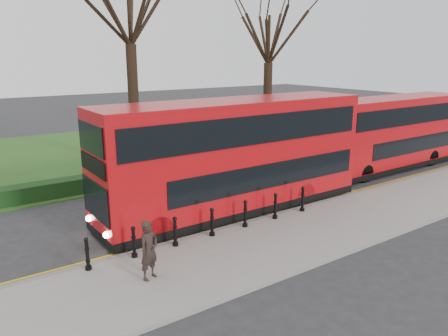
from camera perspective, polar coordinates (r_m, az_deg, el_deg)
ground at (r=17.06m, az=-3.80°, el=-7.70°), size 120.00×120.00×0.00m
pavement at (r=14.75m, az=2.34°, el=-11.09°), size 60.00×4.00×0.15m
kerb at (r=16.24m, az=-1.96°, el=-8.57°), size 60.00×0.25×0.16m
grass_verge at (r=30.38m, az=-18.56°, el=1.63°), size 60.00×18.00×0.06m
hedge at (r=22.73m, az=-12.69°, el=-1.22°), size 60.00×0.90×0.80m
yellow_line_outer at (r=16.50m, az=-2.53°, el=-8.45°), size 60.00×0.10×0.01m
yellow_line_inner at (r=16.66m, az=-2.90°, el=-8.23°), size 60.00×0.10×0.01m
tree_mid at (r=25.78m, az=-12.38°, el=20.62°), size 8.18×8.18×12.78m
tree_right at (r=30.97m, az=5.90°, el=17.01°), size 6.86×6.86×10.71m
bollard_row at (r=15.70m, az=-1.58°, el=-7.14°), size 9.12×0.15×1.00m
bus_lead at (r=17.97m, az=1.44°, el=1.42°), size 11.80×2.71×4.70m
bus_rear at (r=27.01m, az=21.30°, el=4.28°), size 10.38×2.38×4.13m
pedestrian at (r=12.90m, az=-9.78°, el=-10.52°), size 0.76×0.64×1.78m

